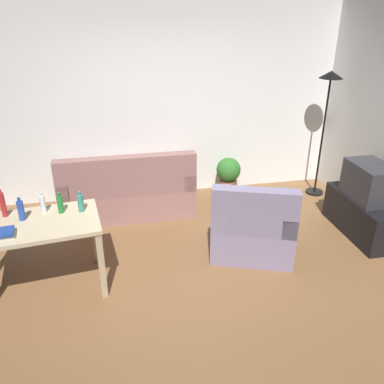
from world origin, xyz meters
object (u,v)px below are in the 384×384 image
Objects in this scene: bottle_tall at (81,203)px; book_stack at (2,234)px; torchiere_lamp at (328,100)px; bottle_clear at (43,204)px; bottle_blue at (21,210)px; tv at (370,182)px; tv_stand at (362,216)px; bottle_green at (60,204)px; couch at (128,192)px; armchair at (253,227)px; bottle_red at (3,204)px; desk at (35,233)px; potted_plant at (228,173)px.

book_stack is at bearing -151.61° from bottle_tall.
torchiere_lamp is 3.95m from bottle_clear.
bottle_blue is 1.05× the size of book_stack.
tv reaches higher than book_stack.
tv_stand is 3.38m from bottle_tall.
tv_stand is 5.14× the size of bottle_green.
bottle_blue reaches higher than couch.
armchair is 2.58m from book_stack.
book_stack is at bearing -126.14° from bottle_clear.
bottle_blue reaches higher than tv_stand.
bottle_tall is (0.36, -0.05, -0.00)m from bottle_clear.
bottle_tall is at bearing 69.41° from couch.
tv_stand is 4.09m from bottle_red.
book_stack is at bearing 55.45° from couch.
couch is 1.78m from desk.
torchiere_lamp reaches higher than bottle_clear.
armchair is at bearing -96.02° from potted_plant.
armchair is at bearing 94.59° from tv.
bottle_green is 0.60m from book_stack.
tv is 4.04m from bottle_red.
tv is 2.69× the size of book_stack.
torchiere_lamp is at bearing 23.80° from book_stack.
tv is 1.40m from torchiere_lamp.
desk reaches higher than tv_stand.
bottle_blue is 1.09× the size of bottle_green.
bottle_green is 1.00× the size of bottle_tall.
bottle_blue is (-0.10, 0.09, 0.21)m from desk.
desk is at bearing 57.71° from couch.
bottle_tall is at bearing 93.36° from tv_stand.
bottle_clear is at bearing 92.20° from tv.
couch is 0.97× the size of torchiere_lamp.
tv_stand is 3.85× the size of bottle_red.
potted_plant is at bearing 39.25° from bottle_tall.
desk is 1.12× the size of armchair.
bottle_green reaches higher than tv_stand.
bottle_tall is at bearing 22.32° from armchair.
book_stack is (-3.98, -0.55, 0.09)m from tv.
bottle_clear is at bearing 53.86° from book_stack.
desk is 2.31m from armchair.
torchiere_lamp is 4.39m from book_stack.
potted_plant is at bearing 42.33° from tv.
bottle_green is 0.96× the size of book_stack.
couch is at bearing -168.28° from potted_plant.
bottle_clear is at bearing 2.12° from bottle_red.
bottle_red is at bearing 46.59° from couch.
desk is 0.25m from bottle_blue.
bottle_tall reaches higher than armchair.
potted_plant is at bearing 33.79° from bottle_blue.
bottle_red is 0.36m from bottle_clear.
potted_plant is at bearing 169.58° from torchiere_lamp.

